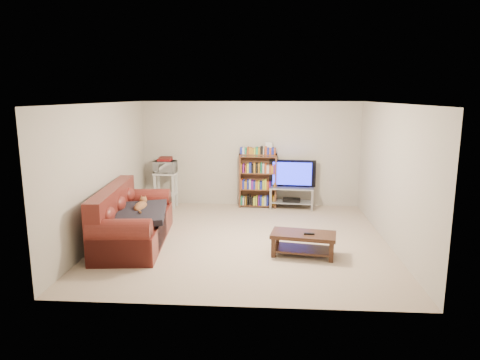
# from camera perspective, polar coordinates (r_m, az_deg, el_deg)

# --- Properties ---
(floor) EXTENTS (5.00, 5.00, 0.00)m
(floor) POSITION_cam_1_polar(r_m,az_deg,el_deg) (7.73, 0.55, -7.88)
(floor) COLOR beige
(floor) RESTS_ON ground
(ceiling) EXTENTS (5.00, 5.00, 0.00)m
(ceiling) POSITION_cam_1_polar(r_m,az_deg,el_deg) (7.31, 0.58, 10.20)
(ceiling) COLOR white
(ceiling) RESTS_ON ground
(wall_back) EXTENTS (5.00, 0.00, 5.00)m
(wall_back) POSITION_cam_1_polar(r_m,az_deg,el_deg) (9.89, 1.39, 3.49)
(wall_back) COLOR beige
(wall_back) RESTS_ON ground
(wall_front) EXTENTS (5.00, 0.00, 5.00)m
(wall_front) POSITION_cam_1_polar(r_m,az_deg,el_deg) (4.99, -1.09, -4.23)
(wall_front) COLOR beige
(wall_front) RESTS_ON ground
(wall_left) EXTENTS (0.00, 5.00, 5.00)m
(wall_left) POSITION_cam_1_polar(r_m,az_deg,el_deg) (7.97, -17.70, 1.08)
(wall_left) COLOR beige
(wall_left) RESTS_ON ground
(wall_right) EXTENTS (0.00, 5.00, 5.00)m
(wall_right) POSITION_cam_1_polar(r_m,az_deg,el_deg) (7.70, 19.48, 0.63)
(wall_right) COLOR beige
(wall_right) RESTS_ON ground
(sofa) EXTENTS (1.21, 2.40, 0.99)m
(sofa) POSITION_cam_1_polar(r_m,az_deg,el_deg) (7.70, -14.50, -5.66)
(sofa) COLOR maroon
(sofa) RESTS_ON floor
(blanket) EXTENTS (1.08, 1.30, 0.19)m
(blanket) POSITION_cam_1_polar(r_m,az_deg,el_deg) (7.45, -13.42, -4.34)
(blanket) COLOR black
(blanket) RESTS_ON sofa
(cat) EXTENTS (0.31, 0.65, 0.19)m
(cat) POSITION_cam_1_polar(r_m,az_deg,el_deg) (7.63, -13.12, -3.49)
(cat) COLOR brown
(cat) RESTS_ON sofa
(coffee_table) EXTENTS (1.09, 0.67, 0.37)m
(coffee_table) POSITION_cam_1_polar(r_m,az_deg,el_deg) (6.98, 8.43, -7.90)
(coffee_table) COLOR #371F13
(coffee_table) RESTS_ON floor
(remote) EXTENTS (0.17, 0.05, 0.02)m
(remote) POSITION_cam_1_polar(r_m,az_deg,el_deg) (6.89, 9.20, -7.09)
(remote) COLOR black
(remote) RESTS_ON coffee_table
(tv_stand) EXTENTS (1.02, 0.53, 0.49)m
(tv_stand) POSITION_cam_1_polar(r_m,az_deg,el_deg) (9.77, 6.91, -1.85)
(tv_stand) COLOR #999EA3
(tv_stand) RESTS_ON floor
(television) EXTENTS (1.06, 0.23, 0.61)m
(television) POSITION_cam_1_polar(r_m,az_deg,el_deg) (9.68, 6.97, 0.81)
(television) COLOR black
(television) RESTS_ON tv_stand
(dvd_player) EXTENTS (0.42, 0.31, 0.06)m
(dvd_player) POSITION_cam_1_polar(r_m,az_deg,el_deg) (9.80, 6.89, -2.67)
(dvd_player) COLOR black
(dvd_player) RESTS_ON tv_stand
(bookshelf) EXTENTS (0.86, 0.30, 1.23)m
(bookshelf) POSITION_cam_1_polar(r_m,az_deg,el_deg) (9.77, 2.41, 0.03)
(bookshelf) COLOR #54301D
(bookshelf) RESTS_ON floor
(shelf_clutter) EXTENTS (0.63, 0.20, 0.28)m
(shelf_clutter) POSITION_cam_1_polar(r_m,az_deg,el_deg) (9.66, 3.04, 4.13)
(shelf_clutter) COLOR silver
(shelf_clutter) RESTS_ON bookshelf
(microwave_stand) EXTENTS (0.52, 0.38, 0.80)m
(microwave_stand) POSITION_cam_1_polar(r_m,az_deg,el_deg) (9.93, -9.87, -0.66)
(microwave_stand) COLOR silver
(microwave_stand) RESTS_ON floor
(microwave) EXTENTS (0.51, 0.36, 0.27)m
(microwave) POSITION_cam_1_polar(r_m,az_deg,el_deg) (9.86, -9.95, 1.75)
(microwave) COLOR silver
(microwave) RESTS_ON microwave_stand
(game_boxes) EXTENTS (0.30, 0.27, 0.05)m
(game_boxes) POSITION_cam_1_polar(r_m,az_deg,el_deg) (9.83, -9.98, 2.67)
(game_boxes) COLOR maroon
(game_boxes) RESTS_ON microwave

